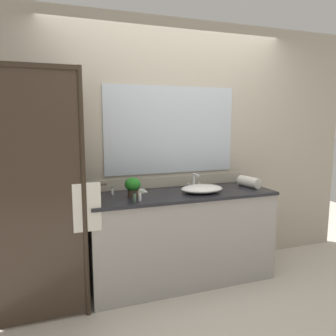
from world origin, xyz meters
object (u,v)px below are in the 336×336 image
amenity_bottle_lotion (140,196)px  amenity_bottle_body_wash (135,197)px  soap_dish (142,191)px  rolled_towel_near_edge (249,182)px  sink_basin (202,189)px  potted_plant (133,186)px  amenity_bottle_conditioner (112,191)px  faucet (194,184)px

amenity_bottle_lotion → amenity_bottle_body_wash: 0.06m
soap_dish → amenity_bottle_body_wash: 0.36m
amenity_bottle_body_wash → rolled_towel_near_edge: 1.30m
sink_basin → potted_plant: potted_plant is taller
amenity_bottle_conditioner → soap_dish: bearing=-0.6°
faucet → sink_basin: bearing=-90.0°
sink_basin → amenity_bottle_conditioner: 0.86m
faucet → rolled_towel_near_edge: (0.57, -0.12, 0.00)m
potted_plant → amenity_bottle_lotion: (0.02, -0.16, -0.06)m
rolled_towel_near_edge → potted_plant: bearing=-178.9°
amenity_bottle_conditioner → amenity_bottle_body_wash: 0.36m
faucet → amenity_bottle_lotion: size_ratio=2.00×
faucet → amenity_bottle_conditioner: 0.84m
amenity_bottle_lotion → rolled_towel_near_edge: rolled_towel_near_edge is taller
faucet → amenity_bottle_conditioner: bearing=179.6°
amenity_bottle_lotion → rolled_towel_near_edge: size_ratio=0.34×
soap_dish → amenity_bottle_body_wash: amenity_bottle_body_wash is taller
soap_dish → potted_plant: bearing=-129.7°
sink_basin → soap_dish: size_ratio=4.15×
potted_plant → amenity_bottle_body_wash: (-0.03, -0.18, -0.06)m
faucet → amenity_bottle_lotion: 0.72m
potted_plant → amenity_bottle_body_wash: bearing=-99.6°
amenity_bottle_lotion → potted_plant: bearing=98.4°
sink_basin → amenity_bottle_body_wash: bearing=-168.7°
soap_dish → amenity_bottle_body_wash: (-0.16, -0.33, 0.03)m
soap_dish → rolled_towel_near_edge: 1.13m
faucet → amenity_bottle_body_wash: size_ratio=1.98×
rolled_towel_near_edge → sink_basin: bearing=-174.1°
potted_plant → amenity_bottle_body_wash: 0.19m
soap_dish → rolled_towel_near_edge: size_ratio=0.40×
faucet → potted_plant: bearing=-167.7°
soap_dish → amenity_bottle_conditioner: bearing=179.4°
amenity_bottle_conditioner → amenity_bottle_body_wash: (0.13, -0.33, 0.01)m
sink_basin → potted_plant: (-0.68, 0.04, 0.07)m
amenity_bottle_lotion → rolled_towel_near_edge: bearing=8.3°
amenity_bottle_body_wash → amenity_bottle_conditioner: bearing=111.7°
sink_basin → amenity_bottle_conditioner: size_ratio=5.52×
rolled_towel_near_edge → faucet: bearing=167.8°
amenity_bottle_body_wash → amenity_bottle_lotion: bearing=21.0°
faucet → rolled_towel_near_edge: 0.59m
soap_dish → amenity_bottle_body_wash: size_ratio=1.16×
faucet → soap_dish: bearing=179.6°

